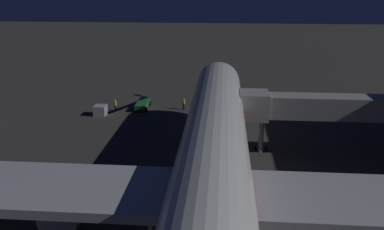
# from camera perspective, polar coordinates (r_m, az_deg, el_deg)

# --- Properties ---
(ground_plane) EXTENTS (320.00, 320.00, 0.00)m
(ground_plane) POSITION_cam_1_polar(r_m,az_deg,el_deg) (36.53, 3.01, -12.32)
(ground_plane) COLOR #383533
(airliner_at_gate) EXTENTS (59.48, 68.65, 20.17)m
(airliner_at_gate) POSITION_cam_1_polar(r_m,az_deg,el_deg) (25.95, 2.59, -12.18)
(airliner_at_gate) COLOR silver
(airliner_at_gate) RESTS_ON ground_plane
(jet_bridge) EXTENTS (18.98, 3.40, 7.10)m
(jet_bridge) POSITION_cam_1_polar(r_m,az_deg,el_deg) (45.99, 16.64, 1.12)
(jet_bridge) COLOR #9E9E99
(jet_bridge) RESTS_ON ground_plane
(belt_loader) EXTENTS (1.96, 7.96, 3.34)m
(belt_loader) POSITION_cam_1_polar(r_m,az_deg,el_deg) (62.22, -7.07, 1.71)
(belt_loader) COLOR #287038
(belt_loader) RESTS_ON ground_plane
(baggage_container_mid_row) EXTENTS (1.70, 1.83, 1.45)m
(baggage_container_mid_row) POSITION_cam_1_polar(r_m,az_deg,el_deg) (60.18, -12.93, 0.66)
(baggage_container_mid_row) COLOR #B7BABF
(baggage_container_mid_row) RESTS_ON ground_plane
(ground_crew_near_nose_gear) EXTENTS (0.40, 0.40, 1.76)m
(ground_crew_near_nose_gear) POSITION_cam_1_polar(r_m,az_deg,el_deg) (61.71, -10.88, 1.49)
(ground_crew_near_nose_gear) COLOR black
(ground_crew_near_nose_gear) RESTS_ON ground_plane
(ground_crew_under_port_wing) EXTENTS (0.40, 0.40, 1.78)m
(ground_crew_under_port_wing) POSITION_cam_1_polar(r_m,az_deg,el_deg) (61.11, -1.18, 1.67)
(ground_crew_under_port_wing) COLOR black
(ground_crew_under_port_wing) RESTS_ON ground_plane
(traffic_cone_nose_port) EXTENTS (0.36, 0.36, 0.55)m
(traffic_cone_nose_port) POSITION_cam_1_polar(r_m,az_deg,el_deg) (58.24, 5.90, -0.02)
(traffic_cone_nose_port) COLOR orange
(traffic_cone_nose_port) RESTS_ON ground_plane
(traffic_cone_nose_starboard) EXTENTS (0.36, 0.36, 0.55)m
(traffic_cone_nose_starboard) POSITION_cam_1_polar(r_m,az_deg,el_deg) (58.29, 1.58, 0.09)
(traffic_cone_nose_starboard) COLOR orange
(traffic_cone_nose_starboard) RESTS_ON ground_plane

